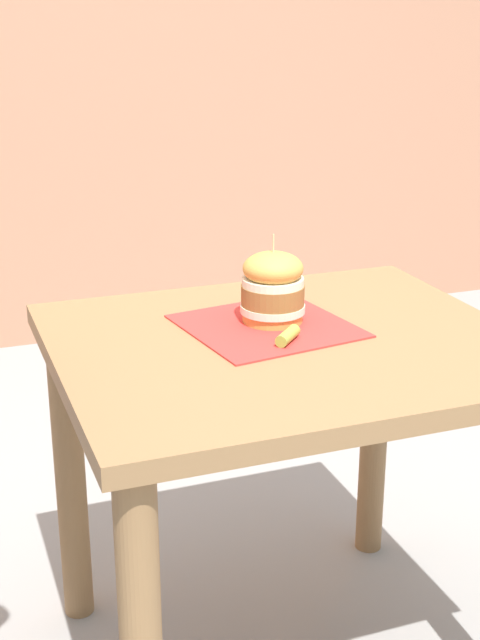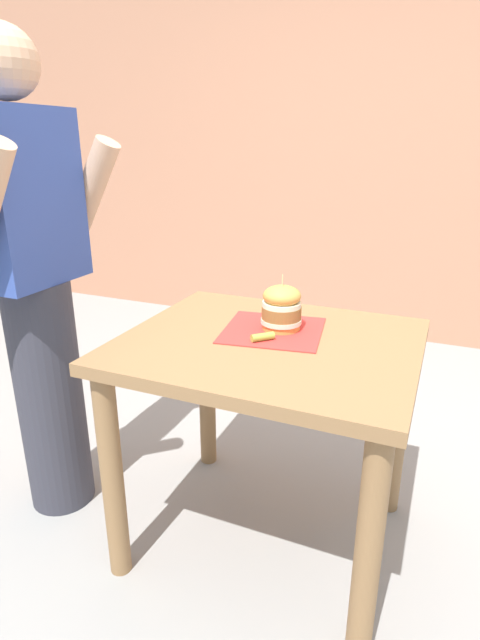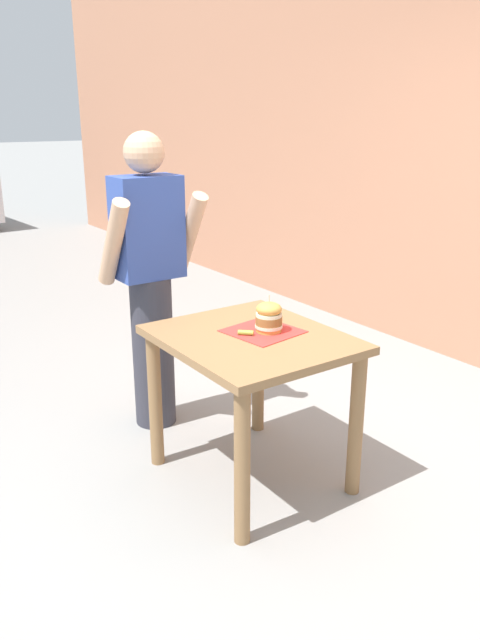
{
  "view_description": "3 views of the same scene",
  "coord_description": "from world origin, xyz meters",
  "px_view_note": "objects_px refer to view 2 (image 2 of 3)",
  "views": [
    {
      "loc": [
        -1.5,
        0.66,
        1.38
      ],
      "look_at": [
        0.0,
        0.1,
        0.82
      ],
      "focal_mm": 50.0,
      "sensor_mm": 36.0,
      "label": 1
    },
    {
      "loc": [
        -1.37,
        -0.48,
        1.35
      ],
      "look_at": [
        0.0,
        0.1,
        0.82
      ],
      "focal_mm": 28.0,
      "sensor_mm": 36.0,
      "label": 2
    },
    {
      "loc": [
        -1.64,
        -2.26,
        1.78
      ],
      "look_at": [
        0.0,
        0.1,
        0.82
      ],
      "focal_mm": 35.0,
      "sensor_mm": 36.0,
      "label": 3
    }
  ],
  "objects_px": {
    "pickle_spear": "(263,337)",
    "diner_across_table": "(35,286)",
    "patio_table": "(268,382)",
    "parked_car_mid_block": "(4,173)",
    "sandwich": "(282,307)"
  },
  "relations": [
    {
      "from": "pickle_spear",
      "to": "diner_across_table",
      "type": "xyz_separation_m",
      "value": [
        -0.09,
        0.81,
        0.1
      ]
    },
    {
      "from": "patio_table",
      "to": "parked_car_mid_block",
      "type": "bearing_deg",
      "value": 50.98
    },
    {
      "from": "diner_across_table",
      "to": "patio_table",
      "type": "bearing_deg",
      "value": -81.87
    },
    {
      "from": "diner_across_table",
      "to": "parked_car_mid_block",
      "type": "height_order",
      "value": "diner_across_table"
    },
    {
      "from": "sandwich",
      "to": "pickle_spear",
      "type": "distance_m",
      "value": 0.14
    },
    {
      "from": "patio_table",
      "to": "sandwich",
      "type": "bearing_deg",
      "value": -3.81
    },
    {
      "from": "pickle_spear",
      "to": "parked_car_mid_block",
      "type": "distance_m",
      "value": 11.12
    },
    {
      "from": "patio_table",
      "to": "sandwich",
      "type": "relative_size",
      "value": 4.95
    },
    {
      "from": "parked_car_mid_block",
      "to": "pickle_spear",
      "type": "bearing_deg",
      "value": -129.17
    },
    {
      "from": "sandwich",
      "to": "diner_across_table",
      "type": "bearing_deg",
      "value": 104.4
    },
    {
      "from": "patio_table",
      "to": "pickle_spear",
      "type": "distance_m",
      "value": 0.17
    },
    {
      "from": "sandwich",
      "to": "diner_across_table",
      "type": "xyz_separation_m",
      "value": [
        -0.21,
        0.83,
        0.04
      ]
    },
    {
      "from": "pickle_spear",
      "to": "sandwich",
      "type": "bearing_deg",
      "value": -8.56
    },
    {
      "from": "patio_table",
      "to": "sandwich",
      "type": "height_order",
      "value": "sandwich"
    },
    {
      "from": "patio_table",
      "to": "diner_across_table",
      "type": "height_order",
      "value": "diner_across_table"
    }
  ]
}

